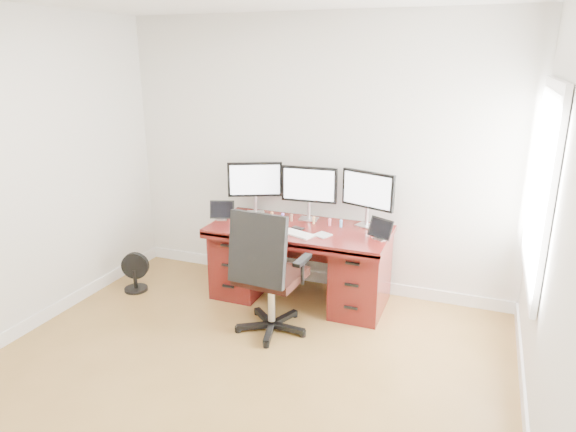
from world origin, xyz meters
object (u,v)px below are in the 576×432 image
(monitor_center, at_px, (309,186))
(keyboard, at_px, (298,234))
(floor_fan, at_px, (135,273))
(office_chair, at_px, (269,293))
(desk, at_px, (300,260))

(monitor_center, height_order, keyboard, monitor_center)
(floor_fan, xyz_separation_m, monitor_center, (1.63, 0.69, 0.89))
(floor_fan, relative_size, keyboard, 1.29)
(office_chair, xyz_separation_m, floor_fan, (-1.60, 0.27, -0.18))
(desk, distance_m, office_chair, 0.72)
(desk, xyz_separation_m, office_chair, (-0.03, -0.72, -0.03))
(desk, xyz_separation_m, monitor_center, (0.00, 0.24, 0.68))
(keyboard, bearing_deg, floor_fan, -152.29)
(office_chair, height_order, monitor_center, monitor_center)
(floor_fan, height_order, monitor_center, monitor_center)
(desk, distance_m, monitor_center, 0.72)
(office_chair, distance_m, floor_fan, 1.63)
(desk, height_order, floor_fan, desk)
(keyboard, bearing_deg, monitor_center, 116.95)
(office_chair, bearing_deg, keyboard, 84.75)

